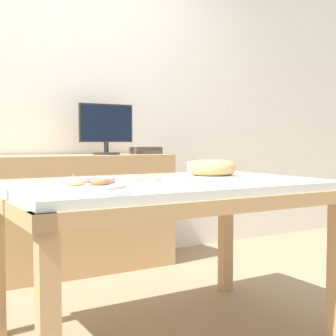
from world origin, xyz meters
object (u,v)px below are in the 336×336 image
cake_chocolate_round (212,169)px  pastry_platter (87,184)px  tealight_near_cakes (149,181)px  plate_stack (205,167)px  tealight_near_front (236,180)px  computer_monitor (106,129)px  tealight_centre (152,178)px  tealight_left_edge (73,179)px  book_stack (146,151)px

cake_chocolate_round → pastry_platter: cake_chocolate_round is taller
cake_chocolate_round → tealight_near_cakes: cake_chocolate_round is taller
pastry_platter → cake_chocolate_round: bearing=12.0°
tealight_near_cakes → cake_chocolate_round: bearing=16.3°
plate_stack → tealight_near_front: plate_stack is taller
computer_monitor → tealight_centre: computer_monitor is taller
tealight_left_edge → computer_monitor: bearing=60.0°
pastry_platter → book_stack: bearing=54.3°
cake_chocolate_round → pastry_platter: bearing=-168.0°
tealight_centre → tealight_near_front: same height
tealight_near_front → cake_chocolate_round: bearing=75.0°
cake_chocolate_round → book_stack: bearing=77.1°
book_stack → plate_stack: 1.04m
tealight_left_edge → tealight_near_front: bearing=-37.2°
computer_monitor → tealight_near_front: size_ratio=10.60×
cake_chocolate_round → plate_stack: cake_chocolate_round is taller
book_stack → tealight_centre: 1.43m
computer_monitor → tealight_near_cakes: (-0.40, -1.42, -0.27)m
computer_monitor → book_stack: size_ratio=1.76×
cake_chocolate_round → pastry_platter: 0.76m
plate_stack → tealight_left_edge: 0.84m
plate_stack → pastry_platter: bearing=-154.6°
book_stack → tealight_left_edge: (-0.98, -1.13, -0.11)m
book_stack → tealight_centre: size_ratio=6.03×
tealight_near_front → tealight_near_cakes: bearing=154.8°
cake_chocolate_round → computer_monitor: bearing=91.7°
computer_monitor → tealight_centre: bearing=-103.5°
tealight_left_edge → tealight_near_front: (0.61, -0.46, 0.00)m
tealight_near_front → book_stack: bearing=76.7°
book_stack → plate_stack: (-0.15, -1.03, -0.08)m
cake_chocolate_round → tealight_left_edge: 0.71m
tealight_centre → tealight_left_edge: bearing=156.6°
tealight_near_cakes → tealight_near_front: same height
pastry_platter → tealight_near_cakes: same height
tealight_left_edge → tealight_centre: same height
book_stack → pastry_platter: 1.78m
book_stack → computer_monitor: bearing=-179.8°
plate_stack → tealight_left_edge: (-0.83, -0.10, -0.02)m
book_stack → tealight_left_edge: bearing=-131.2°
plate_stack → tealight_centre: size_ratio=5.25×
tealight_near_cakes → pastry_platter: bearing=-174.5°
computer_monitor → tealight_near_cakes: 1.50m
tealight_left_edge → tealight_centre: bearing=-23.4°
tealight_left_edge → tealight_near_cakes: 0.38m
cake_chocolate_round → tealight_near_cakes: (-0.44, -0.13, -0.03)m
tealight_centre → plate_stack: bearing=27.0°
cake_chocolate_round → plate_stack: bearing=61.6°
pastry_platter → tealight_left_edge: size_ratio=8.20×
book_stack → tealight_near_cakes: size_ratio=6.03×
tealight_left_edge → tealight_near_front: same height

